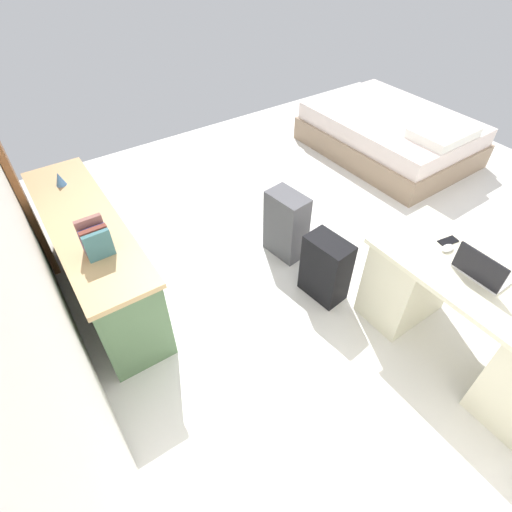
{
  "coord_description": "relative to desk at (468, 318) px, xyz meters",
  "views": [
    {
      "loc": [
        -1.8,
        2.32,
        2.56
      ],
      "look_at": [
        -0.1,
        1.18,
        0.6
      ],
      "focal_mm": 28.42,
      "sensor_mm": 36.0,
      "label": 1
    }
  ],
  "objects": [
    {
      "name": "suitcase_spare_grey",
      "position": [
        1.54,
        0.36,
        -0.08
      ],
      "size": [
        0.39,
        0.27,
        0.62
      ],
      "primitive_type": "cube",
      "rotation": [
        0.0,
        0.0,
        0.13
      ],
      "color": "#4C4C51",
      "rests_on": "ground_plane"
    },
    {
      "name": "credenza",
      "position": [
        1.98,
        1.88,
        -0.01
      ],
      "size": [
        1.8,
        0.48,
        0.75
      ],
      "color": "#4C6B47",
      "rests_on": "ground_plane"
    },
    {
      "name": "bed",
      "position": [
        2.3,
        -1.79,
        -0.15
      ],
      "size": [
        1.94,
        1.45,
        0.58
      ],
      "color": "gray",
      "rests_on": "ground_plane"
    },
    {
      "name": "computer_mouse",
      "position": [
        0.33,
        -0.03,
        0.37
      ],
      "size": [
        0.06,
        0.1,
        0.03
      ],
      "primitive_type": "ellipsoid",
      "rotation": [
        0.0,
        0.0,
        0.02
      ],
      "color": "white",
      "rests_on": "desk"
    },
    {
      "name": "cell_phone_by_mouse",
      "position": [
        0.38,
        -0.1,
        0.36
      ],
      "size": [
        0.09,
        0.14,
        0.01
      ],
      "primitive_type": "cube",
      "rotation": [
        0.0,
        0.0,
        -0.16
      ],
      "color": "black",
      "rests_on": "desk"
    },
    {
      "name": "figurine_small",
      "position": [
        2.52,
        1.89,
        0.42
      ],
      "size": [
        0.08,
        0.08,
        0.11
      ],
      "primitive_type": "cone",
      "color": "#4C7FBF",
      "rests_on": "credenza"
    },
    {
      "name": "book_row",
      "position": [
        1.58,
        1.89,
        0.47
      ],
      "size": [
        0.15,
        0.17,
        0.24
      ],
      "color": "#3C6C73",
      "rests_on": "credenza"
    },
    {
      "name": "ground_plane",
      "position": [
        1.2,
        -0.21,
        -0.39
      ],
      "size": [
        5.94,
        5.94,
        0.0
      ],
      "primitive_type": "plane",
      "color": "silver"
    },
    {
      "name": "laptop",
      "position": [
        0.07,
        0.01,
        0.41
      ],
      "size": [
        0.31,
        0.23,
        0.21
      ],
      "color": "#B7B7BC",
      "rests_on": "desk"
    },
    {
      "name": "desk",
      "position": [
        0.0,
        0.0,
        0.0
      ],
      "size": [
        1.45,
        0.69,
        0.75
      ],
      "color": "beige",
      "rests_on": "ground_plane"
    },
    {
      "name": "wall_back",
      "position": [
        1.2,
        2.27,
        0.94
      ],
      "size": [
        4.4,
        0.1,
        2.66
      ],
      "primitive_type": "cube",
      "color": "silver",
      "rests_on": "ground_plane"
    },
    {
      "name": "suitcase_black",
      "position": [
        0.96,
        0.41,
        -0.11
      ],
      "size": [
        0.38,
        0.26,
        0.56
      ],
      "primitive_type": "cube",
      "rotation": [
        0.0,
        0.0,
        0.12
      ],
      "color": "black",
      "rests_on": "ground_plane"
    }
  ]
}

